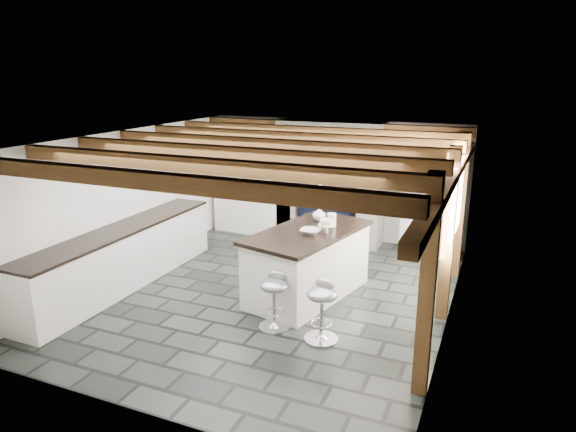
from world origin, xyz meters
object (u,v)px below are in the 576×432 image
at_px(range_cooker, 329,218).
at_px(bar_stool_near, 322,304).
at_px(kitchen_island, 308,262).
at_px(bar_stool_far, 275,294).

height_order(range_cooker, bar_stool_near, range_cooker).
xyz_separation_m(kitchen_island, bar_stool_near, (0.63, -1.17, -0.03)).
xyz_separation_m(range_cooker, bar_stool_near, (1.14, -3.68, 0.02)).
distance_m(kitchen_island, bar_stool_far, 1.11).
relative_size(range_cooker, bar_stool_near, 1.28).
relative_size(kitchen_island, bar_stool_far, 2.90).
xyz_separation_m(range_cooker, bar_stool_far, (0.49, -3.62, 0.00)).
relative_size(range_cooker, bar_stool_far, 1.32).
bearing_deg(range_cooker, kitchen_island, -78.40).
bearing_deg(range_cooker, bar_stool_near, -72.74).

